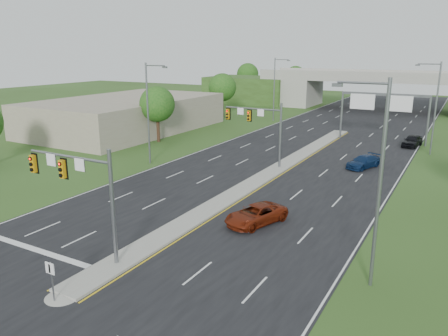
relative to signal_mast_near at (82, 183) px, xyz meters
The scene contains 22 objects.
ground 5.24m from the signal_mast_near, ahead, with size 240.00×240.00×0.00m, color #2C4719.
road 35.46m from the signal_mast_near, 86.31° to the left, with size 24.00×160.00×0.02m, color black.
median 23.64m from the signal_mast_near, 84.40° to the left, with size 2.00×54.00×0.16m, color gray.
median_nose 6.48m from the signal_mast_near, 60.04° to the right, with size 2.00×2.00×0.16m, color gray.
lane_markings 29.41m from the signal_mast_near, 86.72° to the left, with size 23.72×160.00×0.01m.
signal_mast_near is the anchor object (origin of this frame).
signal_mast_far 25.00m from the signal_mast_near, 90.00° to the left, with size 6.62×0.60×7.00m.
keep_right_sign 5.94m from the signal_mast_near, 63.06° to the right, with size 0.60×0.13×2.20m.
sign_gantry 45.88m from the signal_mast_near, 78.75° to the left, with size 11.58×0.44×6.67m.
overpass 80.11m from the signal_mast_near, 88.38° to the left, with size 80.00×14.00×8.10m.
lightpole_l_mid 22.95m from the signal_mast_near, 118.79° to the left, with size 2.85×0.25×11.00m.
lightpole_l_far 56.19m from the signal_mast_near, 101.33° to the left, with size 2.85×0.25×11.00m.
lightpole_r_near 16.42m from the signal_mast_near, 18.06° to the left, with size 2.85×0.25×11.00m.
lightpole_r_far 43.01m from the signal_mast_near, 68.78° to the left, with size 2.85×0.25×11.00m.
tree_l_near 34.92m from the signal_mast_near, 120.53° to the left, with size 4.80×4.80×7.60m.
tree_l_mid 59.21m from the signal_mast_near, 111.54° to the left, with size 5.20×5.20×8.12m.
tree_back_a 100.64m from the signal_mast_near, 110.80° to the left, with size 6.00×6.00×8.85m.
tree_back_b 96.56m from the signal_mast_near, 103.01° to the left, with size 5.60×5.60×8.32m.
commercial_building 44.77m from the signal_mast_near, 128.34° to the left, with size 18.00×30.00×5.00m, color gray.
car_far_a 12.55m from the signal_mast_near, 55.75° to the left, with size 2.31×5.00×1.39m, color #641B0A.
car_far_b 31.59m from the signal_mast_near, 71.29° to the left, with size 1.86×4.56×1.32m, color #0B2045.
car_far_c 45.96m from the signal_mast_near, 73.16° to the left, with size 1.81×4.50×1.53m, color black.
Camera 1 is at (16.94, -17.24, 12.24)m, focal length 35.00 mm.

